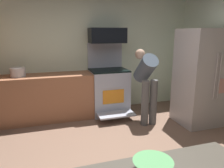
{
  "coord_description": "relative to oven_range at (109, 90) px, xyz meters",
  "views": [
    {
      "loc": [
        -0.74,
        -2.25,
        1.69
      ],
      "look_at": [
        0.06,
        0.3,
        1.05
      ],
      "focal_mm": 34.2,
      "sensor_mm": 36.0,
      "label": 1
    }
  ],
  "objects": [
    {
      "name": "person_cook",
      "position": [
        0.54,
        -0.67,
        0.33
      ],
      "size": [
        0.31,
        0.66,
        1.39
      ],
      "color": "#5F5F5F",
      "rests_on": "ground"
    },
    {
      "name": "mixing_bowl_large",
      "position": [
        -0.7,
        -3.25,
        0.43
      ],
      "size": [
        0.24,
        0.24,
        0.08
      ],
      "primitive_type": "cone",
      "rotation": [
        3.14,
        0.0,
        0.0
      ],
      "color": "#559D5B",
      "rests_on": "counter_island"
    },
    {
      "name": "stock_pot",
      "position": [
        -1.75,
        0.01,
        0.48
      ],
      "size": [
        0.27,
        0.27,
        0.17
      ],
      "primitive_type": "cylinder",
      "color": "silver",
      "rests_on": "lower_cabinet_run"
    },
    {
      "name": "microwave",
      "position": [
        0.0,
        0.09,
        1.13
      ],
      "size": [
        0.74,
        0.38,
        0.31
      ],
      "primitive_type": "cube",
      "color": "black",
      "rests_on": "oven_range"
    },
    {
      "name": "lower_cabinet_run",
      "position": [
        -1.41,
        0.01,
        -0.06
      ],
      "size": [
        2.4,
        0.6,
        0.9
      ],
      "primitive_type": "cube",
      "color": "#A66846",
      "rests_on": "ground"
    },
    {
      "name": "refrigerator",
      "position": [
        1.52,
        -1.01,
        0.38
      ],
      "size": [
        0.85,
        0.73,
        1.77
      ],
      "color": "beige",
      "rests_on": "ground"
    },
    {
      "name": "oven_range",
      "position": [
        0.0,
        0.0,
        0.0
      ],
      "size": [
        0.76,
        0.99,
        1.49
      ],
      "color": "#B1B7C8",
      "rests_on": "ground"
    },
    {
      "name": "wall_back",
      "position": [
        -0.51,
        0.37,
        0.79
      ],
      "size": [
        5.2,
        0.12,
        2.6
      ],
      "primitive_type": "cube",
      "color": "silver",
      "rests_on": "ground"
    }
  ]
}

